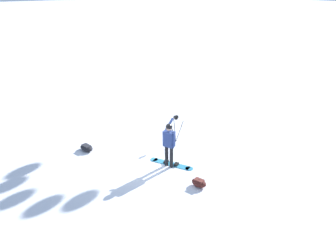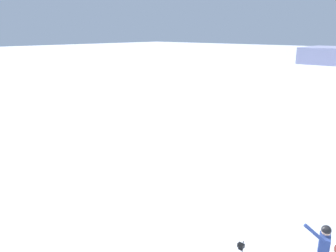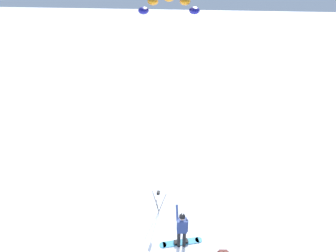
{
  "view_description": "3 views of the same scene",
  "coord_description": "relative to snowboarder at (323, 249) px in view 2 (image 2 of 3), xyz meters",
  "views": [
    {
      "loc": [
        -8.88,
        6.46,
        6.34
      ],
      "look_at": [
        -0.06,
        -0.88,
        1.27
      ],
      "focal_mm": 34.08,
      "sensor_mm": 36.0,
      "label": 1
    },
    {
      "loc": [
        7.13,
        1.46,
        6.43
      ],
      "look_at": [
        0.76,
        -4.27,
        3.93
      ],
      "focal_mm": 34.71,
      "sensor_mm": 36.0,
      "label": 2
    },
    {
      "loc": [
        -2.06,
        6.98,
        9.32
      ],
      "look_at": [
        0.66,
        -3.85,
        3.6
      ],
      "focal_mm": 28.22,
      "sensor_mm": 36.0,
      "label": 3
    }
  ],
  "objects": [
    {
      "name": "snowboarder",
      "position": [
        0.0,
        0.0,
        0.0
      ],
      "size": [
        0.6,
        0.66,
        1.79
      ],
      "color": "black",
      "rests_on": "ground_plane"
    }
  ]
}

